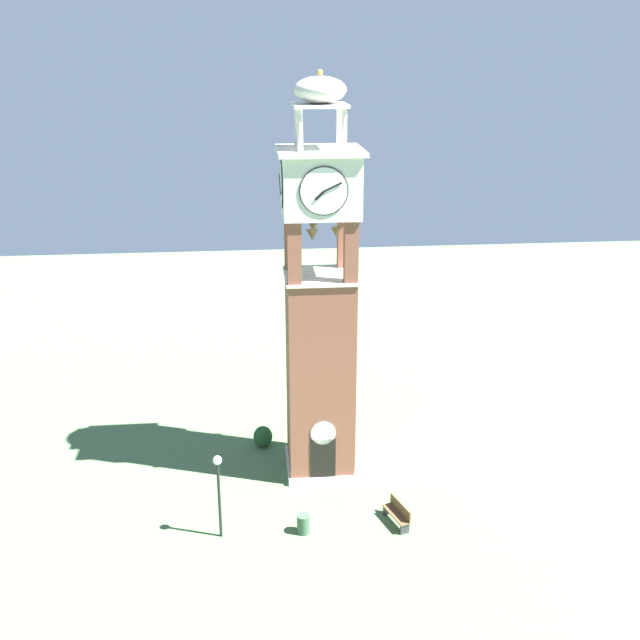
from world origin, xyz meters
TOP-DOWN VIEW (x-y plane):
  - ground at (0.00, 0.00)m, footprint 80.00×80.00m
  - clock_tower at (-0.00, -0.00)m, footprint 3.46×3.46m
  - park_bench at (2.72, -4.69)m, footprint 0.92×1.66m
  - lamp_post at (-4.43, -4.85)m, footprint 0.36×0.36m
  - trash_bin at (-1.14, -4.94)m, footprint 0.52×0.52m
  - shrub_near_entry at (-2.58, 2.24)m, footprint 0.93×0.93m

SIDE VIEW (x-z plane):
  - ground at x=0.00m, z-range 0.00..0.00m
  - trash_bin at x=-1.14m, z-range 0.00..0.80m
  - park_bench at x=2.72m, z-range 0.01..0.96m
  - shrub_near_entry at x=-2.58m, z-range 0.00..1.04m
  - lamp_post at x=-4.43m, z-range 0.72..4.35m
  - clock_tower at x=0.00m, z-range -1.48..16.09m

